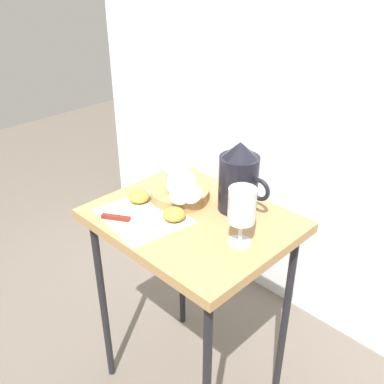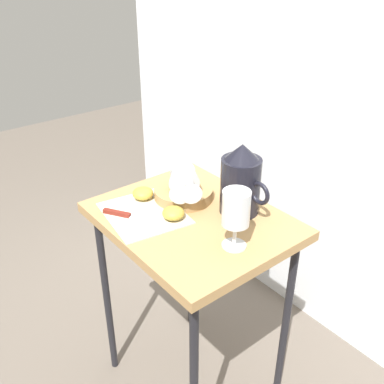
{
  "view_description": "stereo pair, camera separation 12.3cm",
  "coord_description": "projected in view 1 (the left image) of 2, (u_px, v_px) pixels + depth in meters",
  "views": [
    {
      "loc": [
        0.76,
        -0.76,
        1.39
      ],
      "look_at": [
        0.0,
        0.0,
        0.79
      ],
      "focal_mm": 41.12,
      "sensor_mm": 36.0,
      "label": 1
    },
    {
      "loc": [
        0.84,
        -0.67,
        1.39
      ],
      "look_at": [
        0.0,
        0.0,
        0.79
      ],
      "focal_mm": 41.12,
      "sensor_mm": 36.0,
      "label": 2
    }
  ],
  "objects": [
    {
      "name": "wine_glass_tipped_near",
      "position": [
        181.0,
        179.0,
        1.31
      ],
      "size": [
        0.16,
        0.13,
        0.08
      ],
      "color": "silver",
      "rests_on": "basket_tray"
    },
    {
      "name": "table",
      "position": [
        192.0,
        238.0,
        1.3
      ],
      "size": [
        0.56,
        0.45,
        0.71
      ],
      "color": "#AD8451",
      "rests_on": "ground_plane"
    },
    {
      "name": "wine_glass_tipped_far",
      "position": [
        179.0,
        179.0,
        1.32
      ],
      "size": [
        0.16,
        0.15,
        0.07
      ],
      "color": "silver",
      "rests_on": "basket_tray"
    },
    {
      "name": "pitcher",
      "position": [
        239.0,
        182.0,
        1.26
      ],
      "size": [
        0.17,
        0.12,
        0.21
      ],
      "color": "black",
      "rests_on": "table"
    },
    {
      "name": "curtain_drape",
      "position": [
        317.0,
        86.0,
        1.52
      ],
      "size": [
        2.4,
        0.03,
        1.94
      ],
      "primitive_type": "cube",
      "color": "white",
      "rests_on": "ground_plane"
    },
    {
      "name": "knife",
      "position": [
        128.0,
        220.0,
        1.24
      ],
      "size": [
        0.2,
        0.13,
        0.01
      ],
      "color": "silver",
      "rests_on": "linen_napkin"
    },
    {
      "name": "apple_half_left",
      "position": [
        139.0,
        196.0,
        1.33
      ],
      "size": [
        0.06,
        0.06,
        0.04
      ],
      "primitive_type": "ellipsoid",
      "color": "#B29938",
      "rests_on": "linen_napkin"
    },
    {
      "name": "basket_tray",
      "position": [
        180.0,
        194.0,
        1.35
      ],
      "size": [
        0.18,
        0.18,
        0.03
      ],
      "primitive_type": "cylinder",
      "color": "#AD8451",
      "rests_on": "table"
    },
    {
      "name": "apple_half_right",
      "position": [
        174.0,
        214.0,
        1.24
      ],
      "size": [
        0.06,
        0.06,
        0.04
      ],
      "primitive_type": "ellipsoid",
      "color": "#B29938",
      "rests_on": "linen_napkin"
    },
    {
      "name": "linen_napkin",
      "position": [
        143.0,
        216.0,
        1.26
      ],
      "size": [
        0.27,
        0.24,
        0.0
      ],
      "primitive_type": "cube",
      "rotation": [
        0.0,
        0.0,
        -0.16
      ],
      "color": "beige",
      "rests_on": "table"
    },
    {
      "name": "wine_glass_upright",
      "position": [
        242.0,
        209.0,
        1.1
      ],
      "size": [
        0.07,
        0.07,
        0.16
      ],
      "color": "silver",
      "rests_on": "table"
    },
    {
      "name": "ground_plane",
      "position": [
        192.0,
        381.0,
        1.61
      ],
      "size": [
        6.0,
        6.0,
        0.0
      ],
      "primitive_type": "plane",
      "color": "#665B51"
    }
  ]
}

